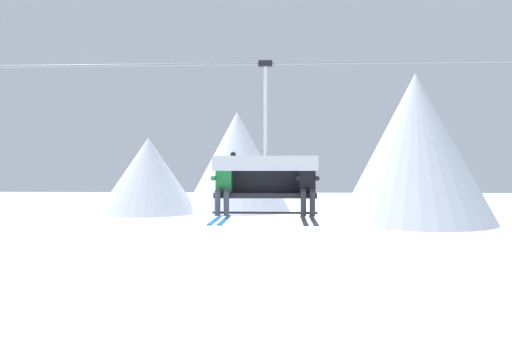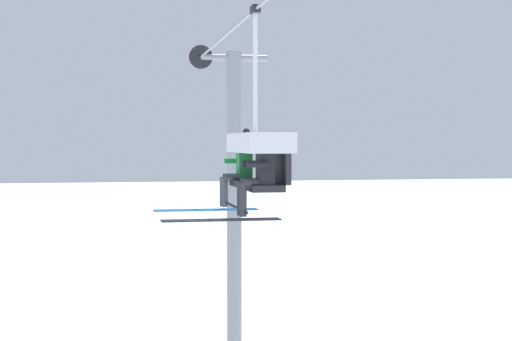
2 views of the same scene
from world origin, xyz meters
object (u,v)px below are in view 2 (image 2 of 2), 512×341
(chairlift_chair, at_px, (260,151))
(skier_black, at_px, (256,173))
(skier_green, at_px, (237,168))
(lift_tower_near, at_px, (233,204))

(chairlift_chair, height_order, skier_black, chairlift_chair)
(skier_black, bearing_deg, skier_green, 179.77)
(skier_green, xyz_separation_m, skier_black, (1.69, -0.01, -0.02))
(lift_tower_near, xyz_separation_m, skier_black, (7.62, -0.93, 1.04))
(chairlift_chair, bearing_deg, lift_tower_near, 174.03)
(chairlift_chair, bearing_deg, skier_green, -165.75)
(lift_tower_near, distance_m, chairlift_chair, 6.94)
(chairlift_chair, bearing_deg, skier_black, -14.63)
(lift_tower_near, distance_m, skier_green, 6.09)
(lift_tower_near, bearing_deg, skier_green, -8.84)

